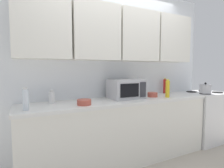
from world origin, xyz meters
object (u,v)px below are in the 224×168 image
at_px(kettle, 205,89).
at_px(bottle_yellow_mustard, 168,89).
at_px(stove_range, 203,116).
at_px(bowl_ceramic_small, 153,95).
at_px(bottle_clear_tall, 26,99).
at_px(bowl_mixing_large, 84,102).
at_px(microwave, 126,89).
at_px(bottle_white_jar, 52,97).
at_px(bottle_red_sauce, 165,86).

bearing_deg(kettle, bottle_yellow_mustard, 179.48).
relative_size(stove_range, bowl_ceramic_small, 5.98).
xyz_separation_m(bottle_clear_tall, bowl_mixing_large, (0.63, 0.00, -0.08)).
distance_m(stove_range, bottle_yellow_mustard, 1.19).
relative_size(kettle, microwave, 0.39).
xyz_separation_m(microwave, bottle_yellow_mustard, (0.62, -0.20, -0.01)).
xyz_separation_m(kettle, bowl_ceramic_small, (-1.03, 0.15, -0.05)).
xyz_separation_m(bottle_clear_tall, bottle_yellow_mustard, (1.94, -0.01, 0.01)).
xyz_separation_m(kettle, bowl_mixing_large, (-2.18, 0.02, -0.06)).
xyz_separation_m(kettle, bottle_white_jar, (-2.51, 0.30, -0.01)).
distance_m(kettle, bottle_clear_tall, 2.81).
xyz_separation_m(bottle_red_sauce, bowl_mixing_large, (-1.61, -0.37, -0.09)).
bearing_deg(bottle_red_sauce, bowl_mixing_large, -167.22).
relative_size(bottle_white_jar, bottle_yellow_mustard, 0.62).
height_order(bottle_red_sauce, bowl_mixing_large, bottle_red_sauce).
distance_m(bottle_yellow_mustard, bowl_ceramic_small, 0.24).
xyz_separation_m(stove_range, bottle_clear_tall, (-2.98, -0.13, 0.56)).
distance_m(bottle_white_jar, bottle_yellow_mustard, 1.67).
distance_m(bottle_red_sauce, bottle_clear_tall, 2.27).
relative_size(kettle, bottle_clear_tall, 0.78).
bearing_deg(stove_range, bottle_white_jar, 176.52).
bearing_deg(bottle_white_jar, bottle_clear_tall, -135.95).
height_order(kettle, microwave, microwave).
bearing_deg(microwave, kettle, -8.08).
relative_size(microwave, bottle_white_jar, 2.84).
height_order(bottle_clear_tall, bottle_yellow_mustard, bottle_yellow_mustard).
relative_size(bottle_red_sauce, bottle_yellow_mustard, 0.98).
relative_size(microwave, bottle_yellow_mustard, 1.75).
bearing_deg(kettle, bottle_white_jar, 173.12).
bearing_deg(bottle_clear_tall, microwave, 8.36).
bearing_deg(bottle_white_jar, microwave, -5.15).
xyz_separation_m(stove_range, bottle_red_sauce, (-0.73, 0.24, 0.58)).
xyz_separation_m(bottle_white_jar, bowl_ceramic_small, (1.47, -0.16, -0.04)).
height_order(bottle_white_jar, bottle_clear_tall, bottle_clear_tall).
bearing_deg(bottle_yellow_mustard, bottle_clear_tall, 179.80).
xyz_separation_m(bottle_red_sauce, bowl_ceramic_small, (-0.47, -0.24, -0.09)).
xyz_separation_m(bottle_red_sauce, bottle_white_jar, (-1.94, -0.08, -0.05)).
relative_size(bottle_white_jar, bowl_mixing_large, 0.99).
height_order(kettle, bowl_ceramic_small, kettle).
height_order(bottle_red_sauce, bowl_ceramic_small, bottle_red_sauce).
bearing_deg(bowl_ceramic_small, bottle_clear_tall, -175.73).
distance_m(bottle_yellow_mustard, bowl_mixing_large, 1.32).
bearing_deg(kettle, bowl_mixing_large, 179.53).
height_order(stove_range, bottle_white_jar, bottle_white_jar).
xyz_separation_m(stove_range, bowl_ceramic_small, (-1.20, 0.01, 0.48)).
bearing_deg(stove_range, microwave, 177.58).
bearing_deg(bottle_white_jar, bowl_mixing_large, -40.66).
bearing_deg(bottle_yellow_mustard, bowl_mixing_large, 179.57).
height_order(bottle_red_sauce, bottle_clear_tall, bottle_red_sauce).
bearing_deg(bottle_red_sauce, kettle, -34.16).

